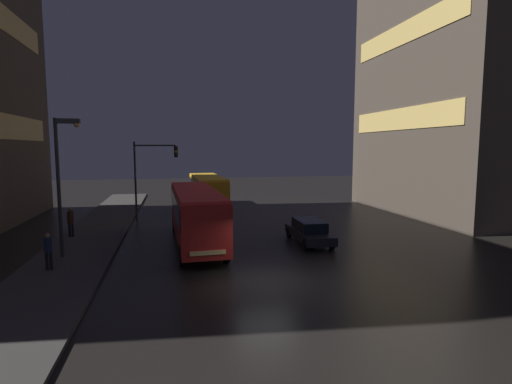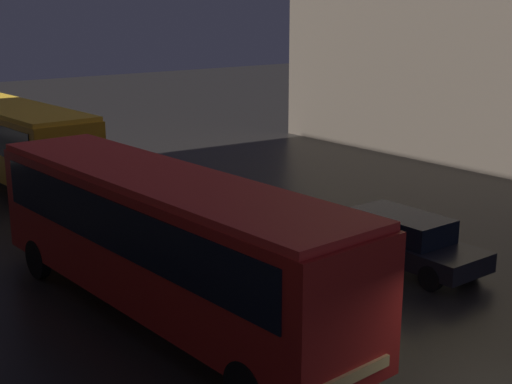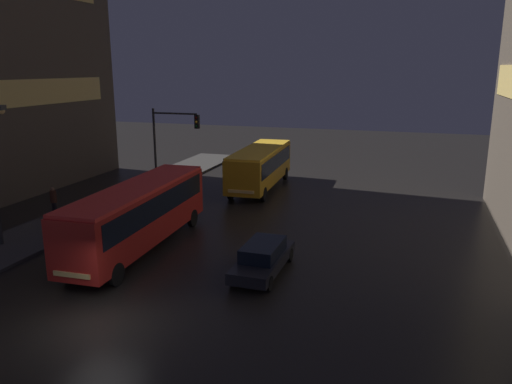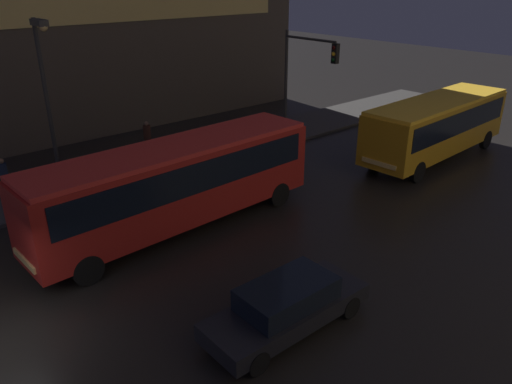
{
  "view_description": "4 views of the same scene",
  "coord_description": "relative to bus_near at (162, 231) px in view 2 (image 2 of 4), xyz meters",
  "views": [
    {
      "loc": [
        -3.87,
        -16.25,
        5.75
      ],
      "look_at": [
        1.8,
        10.7,
        2.68
      ],
      "focal_mm": 28.0,
      "sensor_mm": 36.0,
      "label": 1
    },
    {
      "loc": [
        -10.06,
        -5.49,
        6.76
      ],
      "look_at": [
        1.27,
        8.86,
        1.95
      ],
      "focal_mm": 50.0,
      "sensor_mm": 36.0,
      "label": 2
    },
    {
      "loc": [
        10.11,
        -13.58,
        8.93
      ],
      "look_at": [
        2.44,
        10.67,
        2.55
      ],
      "focal_mm": 35.0,
      "sensor_mm": 36.0,
      "label": 3
    },
    {
      "loc": [
        11.86,
        -1.48,
        8.83
      ],
      "look_at": [
        -0.66,
        9.37,
        1.54
      ],
      "focal_mm": 35.0,
      "sensor_mm": 36.0,
      "label": 4
    }
  ],
  "objects": [
    {
      "name": "bus_near",
      "position": [
        0.0,
        0.0,
        0.0
      ],
      "size": [
        2.81,
        11.28,
        3.3
      ],
      "rotation": [
        0.0,
        0.0,
        3.18
      ],
      "color": "#AD1E19",
      "rests_on": "ground"
    },
    {
      "name": "bus_far",
      "position": [
        1.93,
        14.22,
        -0.13
      ],
      "size": [
        2.98,
        10.01,
        3.08
      ],
      "rotation": [
        0.0,
        0.0,
        3.18
      ],
      "color": "orange",
      "rests_on": "ground"
    },
    {
      "name": "car_taxi",
      "position": [
        6.73,
        -0.98,
        -1.3
      ],
      "size": [
        1.82,
        4.79,
        1.41
      ],
      "rotation": [
        0.0,
        0.0,
        3.13
      ],
      "color": "black",
      "rests_on": "ground"
    }
  ]
}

